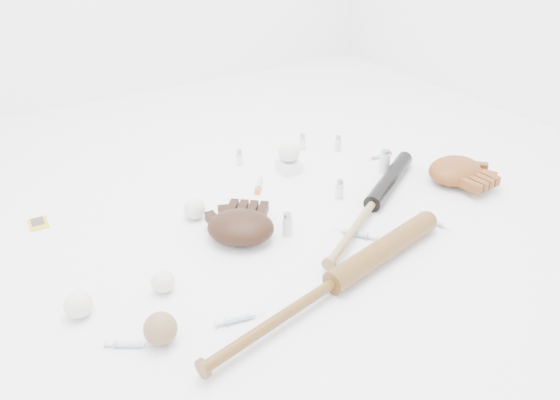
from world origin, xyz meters
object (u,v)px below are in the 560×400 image
pedestal (289,166)px  bat_wood (334,282)px  bat_dark (373,203)px  glove_dark (241,227)px

pedestal → bat_wood: bearing=-113.7°
bat_dark → glove_dark: 0.48m
bat_dark → bat_wood: bearing=-174.2°
bat_wood → pedestal: 0.75m
bat_wood → pedestal: bearing=54.9°
pedestal → bat_dark: bearing=-79.2°
bat_dark → bat_wood: (-0.38, -0.28, 0.00)m
bat_dark → pedestal: 0.41m
glove_dark → pedestal: (0.39, 0.31, -0.02)m
bat_dark → pedestal: (-0.08, 0.41, -0.01)m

